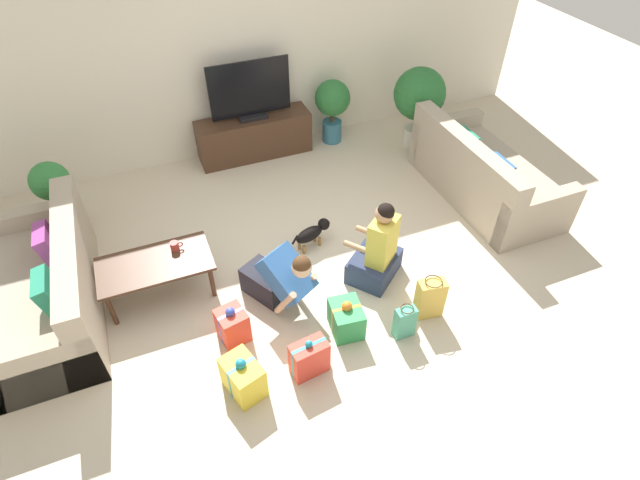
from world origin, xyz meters
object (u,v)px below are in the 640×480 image
at_px(gift_box_a, 243,377).
at_px(gift_box_c, 233,325).
at_px(potted_plant_back_right, 332,104).
at_px(gift_bag_b, 405,322).
at_px(tv, 250,93).
at_px(tv_console, 254,137).
at_px(gift_box_b, 346,318).
at_px(coffee_table, 155,266).
at_px(mug, 175,246).
at_px(sofa_right, 482,175).
at_px(potted_plant_corner_right, 419,97).
at_px(person_sitting, 378,252).
at_px(person_kneeling, 279,278).
at_px(sofa_left, 46,291).
at_px(gift_bag_a, 430,298).
at_px(gift_box_d, 309,358).
at_px(potted_plant_corner_left, 52,186).
at_px(dog, 313,232).

xyz_separation_m(gift_box_a, gift_box_c, (0.06, 0.54, -0.00)).
xyz_separation_m(potted_plant_back_right, gift_bag_b, (-0.71, -3.30, -0.38)).
bearing_deg(tv, gift_bag_b, -83.73).
distance_m(tv, potted_plant_back_right, 1.13).
xyz_separation_m(tv_console, gift_box_b, (-0.09, -3.10, -0.12)).
relative_size(coffee_table, mug, 8.62).
bearing_deg(sofa_right, potted_plant_back_right, 32.16).
xyz_separation_m(potted_plant_corner_right, person_sitting, (-1.61, -2.04, -0.38)).
distance_m(gift_box_a, gift_bag_b, 1.47).
xyz_separation_m(tv_console, person_kneeling, (-0.52, -2.57, 0.05)).
xyz_separation_m(sofa_left, tv_console, (2.52, 1.90, -0.01)).
height_order(tv_console, potted_plant_corner_right, potted_plant_corner_right).
xyz_separation_m(potted_plant_back_right, potted_plant_corner_right, (1.00, -0.50, 0.14)).
height_order(gift_bag_a, mug, mug).
height_order(potted_plant_corner_right, mug, potted_plant_corner_right).
distance_m(tv_console, gift_box_d, 3.43).
xyz_separation_m(tv_console, mug, (-1.33, -1.93, 0.18)).
xyz_separation_m(gift_box_c, mug, (-0.29, 0.88, 0.29)).
relative_size(gift_box_b, gift_box_c, 0.94).
bearing_deg(tv_console, gift_box_c, -110.39).
height_order(potted_plant_back_right, person_kneeling, potted_plant_back_right).
xyz_separation_m(gift_box_d, mug, (-0.79, 1.45, 0.29)).
bearing_deg(person_sitting, potted_plant_back_right, -141.92).
bearing_deg(tv_console, mug, -124.64).
relative_size(potted_plant_corner_left, person_kneeling, 0.99).
bearing_deg(person_kneeling, mug, 113.36).
bearing_deg(person_sitting, gift_bag_b, 43.80).
xyz_separation_m(dog, gift_box_c, (-1.09, -0.86, -0.02)).
bearing_deg(mug, gift_box_a, -80.58).
bearing_deg(gift_box_a, tv, 71.82).
height_order(person_kneeling, gift_box_b, person_kneeling).
height_order(tv_console, tv, tv).
distance_m(coffee_table, dog, 1.61).
xyz_separation_m(potted_plant_corner_left, gift_bag_b, (2.74, -2.76, -0.35)).
relative_size(potted_plant_corner_right, gift_bag_b, 3.01).
bearing_deg(gift_bag_a, gift_box_c, 166.58).
relative_size(sofa_right, tv, 1.89).
bearing_deg(person_kneeling, potted_plant_corner_right, 9.23).
bearing_deg(coffee_table, gift_bag_a, -27.85).
distance_m(sofa_left, gift_box_c, 1.74).
bearing_deg(coffee_table, tv_console, 52.69).
bearing_deg(gift_box_c, potted_plant_corner_right, 35.83).
xyz_separation_m(sofa_left, potted_plant_corner_right, (4.60, 1.34, 0.41)).
height_order(coffee_table, gift_box_b, coffee_table).
bearing_deg(dog, person_kneeling, 120.39).
distance_m(gift_bag_b, mug, 2.23).
relative_size(tv, person_sitting, 1.11).
relative_size(potted_plant_corner_left, gift_box_b, 2.19).
xyz_separation_m(dog, gift_bag_b, (0.32, -1.40, -0.01)).
distance_m(tv, mug, 2.38).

